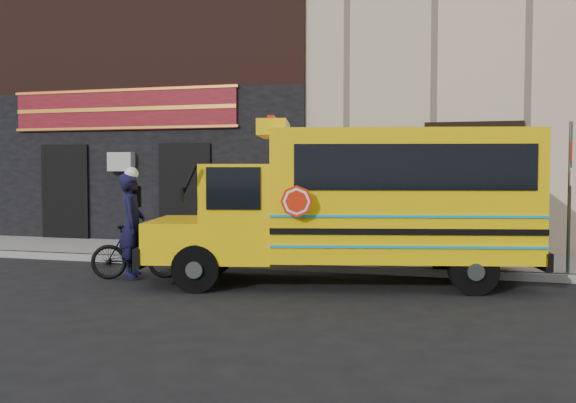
% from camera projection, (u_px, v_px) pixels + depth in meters
% --- Properties ---
extents(ground, '(120.00, 120.00, 0.00)m').
position_uv_depth(ground, '(224.00, 292.00, 10.73)').
color(ground, black).
rests_on(ground, ground).
extents(curb, '(40.00, 0.20, 0.15)m').
position_uv_depth(curb, '(270.00, 265.00, 13.22)').
color(curb, gray).
rests_on(curb, ground).
extents(sidewalk, '(40.00, 3.00, 0.15)m').
position_uv_depth(sidewalk, '(290.00, 256.00, 14.66)').
color(sidewalk, slate).
rests_on(sidewalk, ground).
extents(building, '(20.00, 10.70, 12.00)m').
position_uv_depth(building, '(343.00, 41.00, 20.46)').
color(building, '#C2AA91').
rests_on(building, sidewalk).
extents(school_bus, '(7.20, 3.64, 2.92)m').
position_uv_depth(school_bus, '(362.00, 200.00, 11.49)').
color(school_bus, black).
rests_on(school_bus, ground).
extents(sign_pole, '(0.06, 0.26, 2.93)m').
position_uv_depth(sign_pole, '(570.00, 193.00, 11.76)').
color(sign_pole, '#414944').
rests_on(sign_pole, ground).
extents(bicycle, '(1.74, 1.12, 1.02)m').
position_uv_depth(bicycle, '(137.00, 252.00, 12.04)').
color(bicycle, black).
rests_on(bicycle, ground).
extents(cyclist, '(0.69, 0.83, 1.94)m').
position_uv_depth(cyclist, '(132.00, 227.00, 12.00)').
color(cyclist, black).
rests_on(cyclist, ground).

